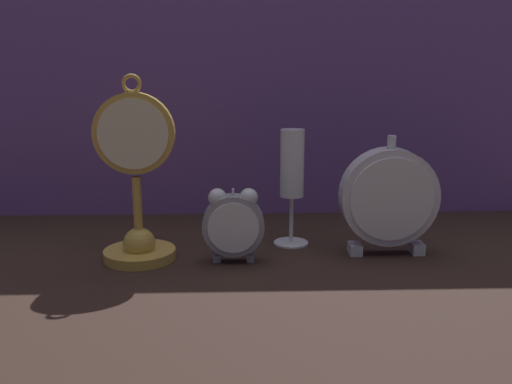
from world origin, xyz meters
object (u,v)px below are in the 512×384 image
object	(u,v)px
pocket_watch_on_stand	(137,194)
champagne_flute	(292,173)
mantel_clock_silver	(389,198)
alarm_clock_twin_bell	(233,222)

from	to	relation	value
pocket_watch_on_stand	champagne_flute	bearing A→B (deg)	15.72
mantel_clock_silver	champagne_flute	world-z (taller)	champagne_flute
alarm_clock_twin_bell	champagne_flute	distance (m)	0.15
pocket_watch_on_stand	champagne_flute	size ratio (longest dim) A/B	1.47
mantel_clock_silver	alarm_clock_twin_bell	bearing A→B (deg)	-173.16
alarm_clock_twin_bell	mantel_clock_silver	distance (m)	0.26
alarm_clock_twin_bell	champagne_flute	bearing A→B (deg)	41.84
pocket_watch_on_stand	mantel_clock_silver	distance (m)	0.40
alarm_clock_twin_bell	champagne_flute	xyz separation A→B (m)	(0.10, 0.09, 0.06)
mantel_clock_silver	champagne_flute	distance (m)	0.17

